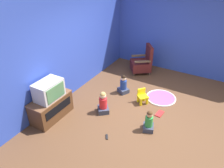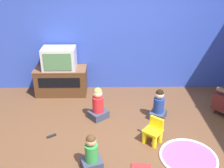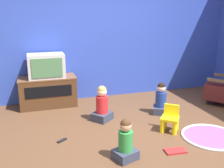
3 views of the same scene
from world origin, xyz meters
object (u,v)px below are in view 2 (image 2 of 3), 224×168
Objects in this scene: yellow_kid_chair at (153,132)px; child_watching_right at (98,105)px; remote_control at (52,136)px; child_watching_left at (159,106)px; television at (59,58)px; tv_cabinet at (61,80)px; child_watching_center at (91,154)px; book at (141,168)px.

child_watching_right is at bearing -178.81° from yellow_kid_chair.
child_watching_left is at bearing -17.50° from remote_control.
television is 1.34m from child_watching_right.
remote_control is (0.06, -1.51, -0.28)m from tv_cabinet.
child_watching_center is (0.75, -2.20, -0.07)m from tv_cabinet.
child_watching_center is (-0.91, -0.54, 0.06)m from yellow_kid_chair.
child_watching_left reaches higher than remote_control.
yellow_kid_chair is at bearing -39.28° from remote_control.
child_watching_left is 1.06m from child_watching_right.
television reaches higher than remote_control.
remote_control is at bearing -87.61° from tv_cabinet.
television is 1.17× the size of child_watching_left.
child_watching_right is at bearing 2.85° from remote_control.
child_watching_center is 0.70m from book.
child_watching_right reaches higher than child_watching_center.
tv_cabinet is 1.78× the size of child_watching_right.
child_watching_left is 1.99× the size of book.
child_watching_right reaches higher than book.
book is (1.41, -2.24, -0.28)m from tv_cabinet.
television is at bearing 58.39° from remote_control.
child_watching_left reaches higher than yellow_kid_chair.
tv_cabinet is at bearing 90.00° from television.
tv_cabinet is at bearing 58.36° from remote_control.
child_watching_left is 3.74× the size of remote_control.
television is at bearing 90.15° from child_watching_right.
yellow_kid_chair is 1.11m from child_watching_right.
tv_cabinet is 7.03× the size of remote_control.
book is 1.88× the size of remote_control.
child_watching_left is at bearing -27.53° from television.
child_watching_right reaches higher than yellow_kid_chair.
child_watching_left is at bearing 113.72° from yellow_kid_chair.
child_watching_left is 1.88m from remote_control.
television is 2.41m from yellow_kid_chair.
child_watching_center is 3.52× the size of remote_control.
tv_cabinet is 2.32m from child_watching_center.
yellow_kid_chair is 0.65m from book.
child_watching_right reaches higher than child_watching_left.
television is 2.37m from child_watching_center.
remote_control is at bearing -145.31° from yellow_kid_chair.
child_watching_right is 1.44m from book.
remote_control is at bearing 134.19° from child_watching_left.
child_watching_left reaches higher than book.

